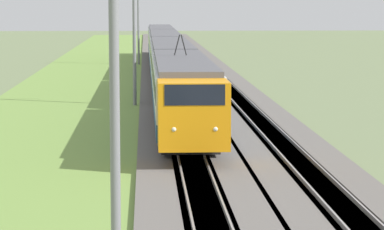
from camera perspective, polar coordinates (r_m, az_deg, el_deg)
ballast_main at (r=63.40m, az=-1.28°, el=1.24°), size 240.00×4.40×0.30m
ballast_adjacent at (r=63.66m, az=2.52°, el=1.25°), size 240.00×4.40×0.30m
track_main at (r=63.40m, az=-1.28°, el=1.24°), size 240.00×1.57×0.45m
track_adjacent at (r=63.66m, az=2.52°, el=1.26°), size 240.00×1.57×0.45m
grass_verge at (r=63.48m, az=-6.21°, el=1.12°), size 240.00×13.05×0.12m
passenger_train at (r=74.50m, az=-1.55°, el=3.77°), size 80.91×2.86×4.95m
catenary_mast_near at (r=19.58m, az=-4.73°, el=1.60°), size 0.22×2.56×9.20m
catenary_mast_mid at (r=57.50m, az=-3.59°, el=5.25°), size 0.22×2.56×9.28m
catenary_mast_far at (r=95.47m, az=-3.35°, el=6.02°), size 0.22×2.56×9.43m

